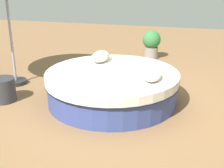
{
  "coord_description": "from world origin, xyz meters",
  "views": [
    {
      "loc": [
        4.94,
        1.29,
        2.25
      ],
      "look_at": [
        0.0,
        0.0,
        0.34
      ],
      "focal_mm": 49.19,
      "sensor_mm": 36.0,
      "label": 1
    }
  ],
  "objects_px": {
    "side_table": "(3,90)",
    "throw_pillow_0": "(152,75)",
    "throw_pillow_1": "(101,56)",
    "planter": "(151,43)",
    "round_bed": "(112,87)"
  },
  "relations": [
    {
      "from": "throw_pillow_0",
      "to": "side_table",
      "type": "xyz_separation_m",
      "value": [
        0.27,
        -2.64,
        -0.42
      ]
    },
    {
      "from": "side_table",
      "to": "planter",
      "type": "bearing_deg",
      "value": 148.15
    },
    {
      "from": "throw_pillow_0",
      "to": "round_bed",
      "type": "bearing_deg",
      "value": -105.48
    },
    {
      "from": "throw_pillow_0",
      "to": "throw_pillow_1",
      "type": "relative_size",
      "value": 0.99
    },
    {
      "from": "round_bed",
      "to": "throw_pillow_0",
      "type": "height_order",
      "value": "throw_pillow_0"
    },
    {
      "from": "throw_pillow_0",
      "to": "planter",
      "type": "bearing_deg",
      "value": -172.21
    },
    {
      "from": "throw_pillow_1",
      "to": "side_table",
      "type": "height_order",
      "value": "throw_pillow_1"
    },
    {
      "from": "throw_pillow_1",
      "to": "planter",
      "type": "height_order",
      "value": "throw_pillow_1"
    },
    {
      "from": "planter",
      "to": "side_table",
      "type": "bearing_deg",
      "value": -31.85
    },
    {
      "from": "round_bed",
      "to": "throw_pillow_1",
      "type": "height_order",
      "value": "throw_pillow_1"
    },
    {
      "from": "throw_pillow_0",
      "to": "planter",
      "type": "distance_m",
      "value": 3.3
    },
    {
      "from": "round_bed",
      "to": "throw_pillow_0",
      "type": "relative_size",
      "value": 4.3
    },
    {
      "from": "round_bed",
      "to": "planter",
      "type": "relative_size",
      "value": 3.16
    },
    {
      "from": "round_bed",
      "to": "planter",
      "type": "distance_m",
      "value": 3.08
    },
    {
      "from": "side_table",
      "to": "throw_pillow_0",
      "type": "bearing_deg",
      "value": 95.81
    }
  ]
}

